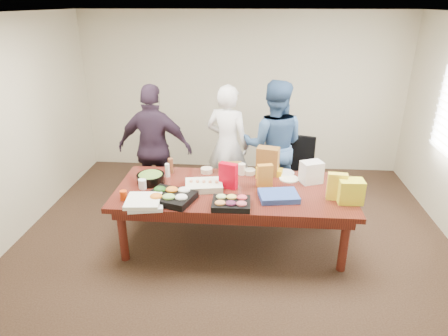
# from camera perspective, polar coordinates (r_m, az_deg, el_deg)

# --- Properties ---
(floor) EXTENTS (5.50, 5.00, 0.02)m
(floor) POSITION_cam_1_polar(r_m,az_deg,el_deg) (5.05, 1.34, -10.84)
(floor) COLOR #47301E
(floor) RESTS_ON ground
(ceiling) EXTENTS (5.50, 5.00, 0.02)m
(ceiling) POSITION_cam_1_polar(r_m,az_deg,el_deg) (4.19, 1.71, 21.75)
(ceiling) COLOR white
(ceiling) RESTS_ON wall_back
(wall_back) EXTENTS (5.50, 0.04, 2.70)m
(wall_back) POSITION_cam_1_polar(r_m,az_deg,el_deg) (6.84, 2.68, 10.78)
(wall_back) COLOR beige
(wall_back) RESTS_ON floor
(wall_front) EXTENTS (5.50, 0.04, 2.70)m
(wall_front) POSITION_cam_1_polar(r_m,az_deg,el_deg) (2.24, -2.22, -17.62)
(wall_front) COLOR beige
(wall_front) RESTS_ON floor
(wall_left) EXTENTS (0.04, 5.00, 2.70)m
(wall_left) POSITION_cam_1_polar(r_m,az_deg,el_deg) (5.33, -29.59, 4.16)
(wall_left) COLOR beige
(wall_left) RESTS_ON floor
(conference_table) EXTENTS (2.80, 1.20, 0.75)m
(conference_table) POSITION_cam_1_polar(r_m,az_deg,el_deg) (4.84, 1.38, -7.06)
(conference_table) COLOR #4C1C0F
(conference_table) RESTS_ON floor
(office_chair) EXTENTS (0.62, 0.62, 0.98)m
(office_chair) POSITION_cam_1_polar(r_m,az_deg,el_deg) (5.79, 11.07, -0.98)
(office_chair) COLOR black
(office_chair) RESTS_ON floor
(person_center) EXTENTS (0.74, 0.60, 1.77)m
(person_center) POSITION_cam_1_polar(r_m,az_deg,el_deg) (5.70, 0.53, 3.36)
(person_center) COLOR white
(person_center) RESTS_ON floor
(person_right) EXTENTS (0.95, 0.77, 1.85)m
(person_right) POSITION_cam_1_polar(r_m,az_deg,el_deg) (5.60, 7.18, 3.28)
(person_right) COLOR #325280
(person_right) RESTS_ON floor
(person_left) EXTENTS (1.10, 0.54, 1.81)m
(person_left) POSITION_cam_1_polar(r_m,az_deg,el_deg) (5.57, -10.03, 2.78)
(person_left) COLOR #291B2A
(person_left) RESTS_ON floor
(veggie_tray) EXTENTS (0.60, 0.53, 0.08)m
(veggie_tray) POSITION_cam_1_polar(r_m,az_deg,el_deg) (4.43, -7.80, -4.24)
(veggie_tray) COLOR black
(veggie_tray) RESTS_ON conference_table
(fruit_tray) EXTENTS (0.42, 0.33, 0.06)m
(fruit_tray) POSITION_cam_1_polar(r_m,az_deg,el_deg) (4.27, 1.05, -5.22)
(fruit_tray) COLOR black
(fruit_tray) RESTS_ON conference_table
(sheet_cake) EXTENTS (0.48, 0.39, 0.08)m
(sheet_cake) POSITION_cam_1_polar(r_m,az_deg,el_deg) (4.67, -2.96, -2.55)
(sheet_cake) COLOR white
(sheet_cake) RESTS_ON conference_table
(salad_bowl) EXTENTS (0.36, 0.36, 0.11)m
(salad_bowl) POSITION_cam_1_polar(r_m,az_deg,el_deg) (4.89, -10.63, -1.52)
(salad_bowl) COLOR black
(salad_bowl) RESTS_ON conference_table
(chip_bag_blue) EXTENTS (0.48, 0.39, 0.06)m
(chip_bag_blue) POSITION_cam_1_polar(r_m,az_deg,el_deg) (4.48, 7.96, -4.05)
(chip_bag_blue) COLOR #2B499F
(chip_bag_blue) RESTS_ON conference_table
(chip_bag_red) EXTENTS (0.23, 0.16, 0.31)m
(chip_bag_red) POSITION_cam_1_polar(r_m,az_deg,el_deg) (4.63, 0.63, -1.13)
(chip_bag_red) COLOR #BF0017
(chip_bag_red) RESTS_ON conference_table
(chip_bag_yellow) EXTENTS (0.22, 0.10, 0.32)m
(chip_bag_yellow) POSITION_cam_1_polar(r_m,az_deg,el_deg) (4.54, 16.10, -2.61)
(chip_bag_yellow) COLOR yellow
(chip_bag_yellow) RESTS_ON conference_table
(chip_bag_orange) EXTENTS (0.19, 0.12, 0.28)m
(chip_bag_orange) POSITION_cam_1_polar(r_m,az_deg,el_deg) (4.70, 5.97, -1.13)
(chip_bag_orange) COLOR #C67B24
(chip_bag_orange) RESTS_ON conference_table
(mayo_jar) EXTENTS (0.12, 0.12, 0.15)m
(mayo_jar) POSITION_cam_1_polar(r_m,az_deg,el_deg) (5.03, 2.62, -0.16)
(mayo_jar) COLOR white
(mayo_jar) RESTS_ON conference_table
(mustard_bottle) EXTENTS (0.07, 0.07, 0.15)m
(mustard_bottle) POSITION_cam_1_polar(r_m,az_deg,el_deg) (4.93, 4.95, -0.70)
(mustard_bottle) COLOR gold
(mustard_bottle) RESTS_ON conference_table
(dressing_bottle) EXTENTS (0.07, 0.07, 0.20)m
(dressing_bottle) POSITION_cam_1_polar(r_m,az_deg,el_deg) (5.10, -7.78, 0.33)
(dressing_bottle) COLOR brown
(dressing_bottle) RESTS_ON conference_table
(ranch_bottle) EXTENTS (0.07, 0.07, 0.17)m
(ranch_bottle) POSITION_cam_1_polar(r_m,az_deg,el_deg) (5.01, -8.24, -0.31)
(ranch_bottle) COLOR white
(ranch_bottle) RESTS_ON conference_table
(banana_bunch) EXTENTS (0.27, 0.19, 0.08)m
(banana_bunch) POSITION_cam_1_polar(r_m,az_deg,el_deg) (5.07, 7.09, -0.56)
(banana_bunch) COLOR gold
(banana_bunch) RESTS_ON conference_table
(bread_loaf) EXTENTS (0.32, 0.17, 0.12)m
(bread_loaf) POSITION_cam_1_polar(r_m,az_deg,el_deg) (5.11, 0.90, 0.08)
(bread_loaf) COLOR brown
(bread_loaf) RESTS_ON conference_table
(kraft_bag) EXTENTS (0.31, 0.22, 0.36)m
(kraft_bag) POSITION_cam_1_polar(r_m,az_deg,el_deg) (5.03, 6.39, 1.02)
(kraft_bag) COLOR brown
(kraft_bag) RESTS_ON conference_table
(red_cup) EXTENTS (0.09, 0.09, 0.11)m
(red_cup) POSITION_cam_1_polar(r_m,az_deg,el_deg) (4.55, -14.45, -3.86)
(red_cup) COLOR #C43A09
(red_cup) RESTS_ON conference_table
(clear_cup_a) EXTENTS (0.09, 0.09, 0.12)m
(clear_cup_a) POSITION_cam_1_polar(r_m,az_deg,el_deg) (4.75, -11.75, -2.35)
(clear_cup_a) COLOR white
(clear_cup_a) RESTS_ON conference_table
(clear_cup_b) EXTENTS (0.09, 0.09, 0.11)m
(clear_cup_b) POSITION_cam_1_polar(r_m,az_deg,el_deg) (4.77, -11.88, -2.23)
(clear_cup_b) COLOR silver
(clear_cup_b) RESTS_ON conference_table
(pizza_box_lower) EXTENTS (0.43, 0.43, 0.04)m
(pizza_box_lower) POSITION_cam_1_polar(r_m,az_deg,el_deg) (4.38, -11.27, -5.11)
(pizza_box_lower) COLOR silver
(pizza_box_lower) RESTS_ON conference_table
(pizza_box_upper) EXTENTS (0.40, 0.40, 0.04)m
(pizza_box_upper) POSITION_cam_1_polar(r_m,az_deg,el_deg) (4.35, -11.70, -4.71)
(pizza_box_upper) COLOR white
(pizza_box_upper) RESTS_ON pizza_box_lower
(plate_a) EXTENTS (0.30, 0.30, 0.01)m
(plate_a) POSITION_cam_1_polar(r_m,az_deg,el_deg) (4.98, 9.46, -1.56)
(plate_a) COLOR white
(plate_a) RESTS_ON conference_table
(plate_b) EXTENTS (0.28, 0.28, 0.01)m
(plate_b) POSITION_cam_1_polar(r_m,az_deg,el_deg) (5.15, 8.91, -0.67)
(plate_b) COLOR silver
(plate_b) RESTS_ON conference_table
(dip_bowl_a) EXTENTS (0.19, 0.19, 0.06)m
(dip_bowl_a) POSITION_cam_1_polar(r_m,az_deg,el_deg) (5.07, 3.78, -0.54)
(dip_bowl_a) COLOR silver
(dip_bowl_a) RESTS_ON conference_table
(dip_bowl_b) EXTENTS (0.18, 0.18, 0.06)m
(dip_bowl_b) POSITION_cam_1_polar(r_m,az_deg,el_deg) (5.10, -2.54, -0.35)
(dip_bowl_b) COLOR beige
(dip_bowl_b) RESTS_ON conference_table
(grocery_bag_white) EXTENTS (0.30, 0.26, 0.27)m
(grocery_bag_white) POSITION_cam_1_polar(r_m,az_deg,el_deg) (4.90, 12.62, -0.59)
(grocery_bag_white) COLOR silver
(grocery_bag_white) RESTS_ON conference_table
(grocery_bag_yellow) EXTENTS (0.28, 0.20, 0.27)m
(grocery_bag_yellow) POSITION_cam_1_polar(r_m,az_deg,el_deg) (4.53, 17.95, -3.24)
(grocery_bag_yellow) COLOR yellow
(grocery_bag_yellow) RESTS_ON conference_table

